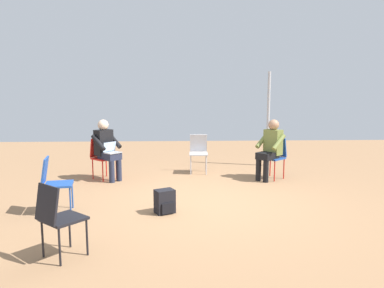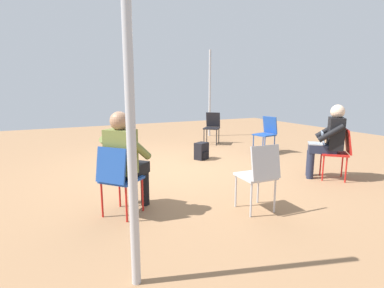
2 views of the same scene
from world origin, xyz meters
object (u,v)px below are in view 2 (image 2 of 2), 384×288
object	(u,v)px
chair_northwest	(339,150)
backpack_near_laptop_user	(201,152)
chair_north	(259,173)
chair_west	(266,132)
chair_northeast	(118,176)
chair_southwest	(212,126)
person_with_laptop	(329,138)
person_in_olive	(126,156)

from	to	relation	value
chair_northwest	backpack_near_laptop_user	world-z (taller)	chair_northwest
chair_northwest	chair_north	xyz separation A→B (m)	(2.04, 0.50, 0.00)
chair_west	chair_north	xyz separation A→B (m)	(2.33, 2.67, 0.00)
chair_northeast	chair_northwest	bearing A→B (deg)	46.88
chair_southwest	chair_northeast	bearing A→B (deg)	88.89
chair_west	chair_north	size ratio (longest dim) A/B	1.00
person_with_laptop	backpack_near_laptop_user	size ratio (longest dim) A/B	3.44
chair_southwest	chair_west	distance (m)	1.67
person_with_laptop	person_in_olive	bearing A→B (deg)	131.08
chair_northeast	person_in_olive	world-z (taller)	person_in_olive
chair_southwest	chair_north	bearing A→B (deg)	108.69
chair_southwest	backpack_near_laptop_user	size ratio (longest dim) A/B	2.36
person_with_laptop	backpack_near_laptop_user	bearing A→B (deg)	72.98
backpack_near_laptop_user	chair_north	bearing A→B (deg)	76.37
chair_southwest	chair_northeast	size ratio (longest dim) A/B	1.00
chair_northeast	chair_north	world-z (taller)	same
chair_north	person_in_olive	size ratio (longest dim) A/B	0.69
chair_west	person_in_olive	xyz separation A→B (m)	(3.77, 1.95, 0.20)
chair_southwest	chair_north	distance (m)	4.61
chair_northwest	person_in_olive	size ratio (longest dim) A/B	0.69
chair_west	chair_northeast	size ratio (longest dim) A/B	1.00
chair_northwest	backpack_near_laptop_user	distance (m)	2.66
chair_northeast	person_in_olive	bearing A→B (deg)	90.00
chair_southwest	chair_north	world-z (taller)	same
person_in_olive	chair_north	bearing A→B (deg)	21.98
chair_southwest	person_with_laptop	distance (m)	3.65
chair_southwest	chair_northeast	world-z (taller)	same
chair_north	person_with_laptop	size ratio (longest dim) A/B	0.69
person_in_olive	backpack_near_laptop_user	distance (m)	2.98
person_with_laptop	person_in_olive	xyz separation A→B (m)	(3.35, -0.11, 0.00)
person_in_olive	person_with_laptop	bearing A→B (deg)	46.84
chair_west	chair_north	distance (m)	3.55
chair_northwest	chair_northeast	distance (m)	3.60
person_in_olive	chair_northwest	bearing A→B (deg)	45.00
chair_west	person_in_olive	world-z (taller)	person_in_olive
chair_west	chair_northeast	world-z (taller)	same
chair_west	person_with_laptop	world-z (taller)	person_with_laptop
chair_northwest	person_with_laptop	world-z (taller)	person_with_laptop
person_in_olive	chair_northeast	bearing A→B (deg)	-90.00
backpack_near_laptop_user	chair_northeast	bearing A→B (deg)	43.97
chair_northwest	person_in_olive	distance (m)	3.49
chair_northwest	person_with_laptop	xyz separation A→B (m)	(0.12, -0.12, 0.20)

